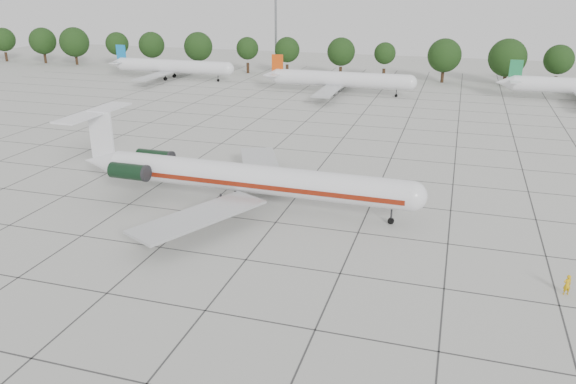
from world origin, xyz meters
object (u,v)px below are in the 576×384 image
ground_crew (567,285)px  floodlight_mast (276,12)px  bg_airliner_c (340,80)px  bg_airliner_b (172,67)px  main_airliner (234,176)px

ground_crew → floodlight_mast: floodlight_mast is taller
floodlight_mast → bg_airliner_c: bearing=-50.3°
ground_crew → bg_airliner_b: size_ratio=0.06×
main_airliner → bg_airliner_c: 61.88m
ground_crew → floodlight_mast: 113.17m
bg_airliner_b → bg_airliner_c: same height
bg_airliner_c → floodlight_mast: floodlight_mast is taller
ground_crew → floodlight_mast: size_ratio=0.06×
main_airliner → bg_airliner_c: bearing=93.0°
main_airliner → bg_airliner_c: (-2.17, 61.84, -0.18)m
bg_airliner_b → main_airliner: bearing=-57.7°
main_airliner → ground_crew: bearing=-16.3°
ground_crew → bg_airliner_b: 106.61m
bg_airliner_c → ground_crew: bearing=-65.6°
main_airliner → ground_crew: size_ratio=22.98×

